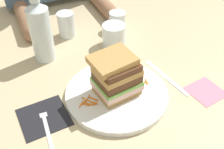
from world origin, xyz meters
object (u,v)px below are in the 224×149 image
at_px(sandwich, 116,75).
at_px(napkin_pink, 206,91).
at_px(empty_tumbler_1, 66,25).
at_px(knife, 167,78).
at_px(napkin_dark, 44,117).
at_px(juice_glass, 114,36).
at_px(fork, 45,122).
at_px(water_bottle, 41,31).
at_px(main_plate, 116,93).
at_px(empty_tumbler_0, 117,21).

bearing_deg(sandwich, napkin_pink, -21.07).
bearing_deg(empty_tumbler_1, knife, -60.57).
xyz_separation_m(napkin_dark, juice_glass, (0.32, 0.24, 0.03)).
relative_size(fork, napkin_pink, 1.73).
bearing_deg(empty_tumbler_1, sandwich, -85.29).
height_order(sandwich, knife, sandwich).
distance_m(water_bottle, empty_tumbler_1, 0.17).
height_order(sandwich, water_bottle, water_bottle).
bearing_deg(sandwich, fork, -175.22).
bearing_deg(water_bottle, empty_tumbler_1, 44.03).
height_order(main_plate, empty_tumbler_1, empty_tumbler_1).
height_order(main_plate, fork, main_plate).
height_order(empty_tumbler_0, napkin_pink, empty_tumbler_0).
height_order(main_plate, empty_tumbler_0, empty_tumbler_0).
bearing_deg(juice_glass, sandwich, -113.46).
relative_size(fork, water_bottle, 0.68).
bearing_deg(knife, napkin_dark, 179.53).
xyz_separation_m(main_plate, juice_glass, (0.10, 0.24, 0.03)).
bearing_deg(water_bottle, sandwich, -61.90).
bearing_deg(napkin_pink, water_bottle, 137.27).
bearing_deg(main_plate, fork, -175.44).
distance_m(sandwich, empty_tumbler_1, 0.38).
relative_size(napkin_dark, water_bottle, 0.52).
xyz_separation_m(main_plate, knife, (0.18, 0.00, -0.01)).
bearing_deg(knife, water_bottle, 140.51).
relative_size(water_bottle, empty_tumbler_0, 3.34).
distance_m(fork, juice_glass, 0.41).
height_order(empty_tumbler_1, napkin_pink, empty_tumbler_1).
bearing_deg(knife, empty_tumbler_0, 92.78).
bearing_deg(sandwich, juice_glass, 66.54).
height_order(napkin_dark, empty_tumbler_0, empty_tumbler_0).
bearing_deg(water_bottle, napkin_dark, -105.00).
relative_size(knife, water_bottle, 0.82).
bearing_deg(empty_tumbler_0, main_plate, -115.79).
bearing_deg(knife, fork, -177.22).
bearing_deg(sandwich, napkin_dark, 178.80).
bearing_deg(sandwich, water_bottle, 118.10).
bearing_deg(fork, empty_tumbler_0, 43.15).
distance_m(juice_glass, water_bottle, 0.26).
distance_m(napkin_dark, knife, 0.39).
distance_m(napkin_dark, empty_tumbler_1, 0.41).
distance_m(napkin_dark, napkin_pink, 0.47).
bearing_deg(empty_tumbler_0, napkin_pink, -78.55).
height_order(sandwich, fork, sandwich).
bearing_deg(water_bottle, main_plate, -61.84).
xyz_separation_m(water_bottle, empty_tumbler_0, (0.30, 0.07, -0.07)).
distance_m(sandwich, fork, 0.23).
relative_size(fork, empty_tumbler_1, 1.77).
xyz_separation_m(knife, juice_glass, (-0.07, 0.24, 0.03)).
bearing_deg(main_plate, water_bottle, 118.16).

